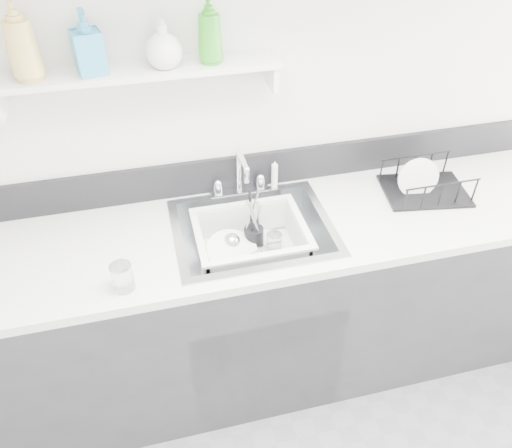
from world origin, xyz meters
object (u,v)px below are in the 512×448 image
object	(u,v)px
sink	(253,245)
dish_rack	(427,180)
wash_tub	(251,243)
counter_run	(253,305)

from	to	relation	value
sink	dish_rack	distance (m)	0.81
wash_tub	dish_rack	size ratio (longest dim) A/B	1.26
wash_tub	counter_run	bearing A→B (deg)	1.08
sink	dish_rack	size ratio (longest dim) A/B	1.78
wash_tub	sink	bearing A→B (deg)	1.08
counter_run	sink	world-z (taller)	sink
counter_run	dish_rack	distance (m)	0.96
sink	dish_rack	world-z (taller)	dish_rack
counter_run	dish_rack	xyz separation A→B (m)	(0.80, 0.06, 0.52)
sink	wash_tub	world-z (taller)	sink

